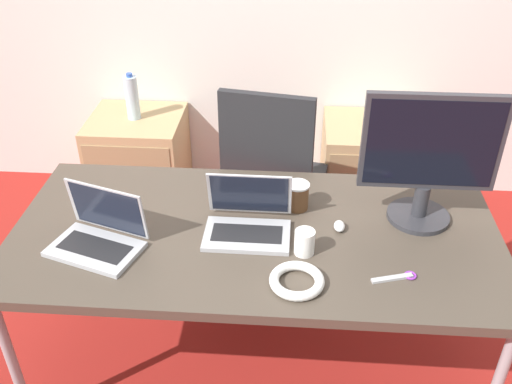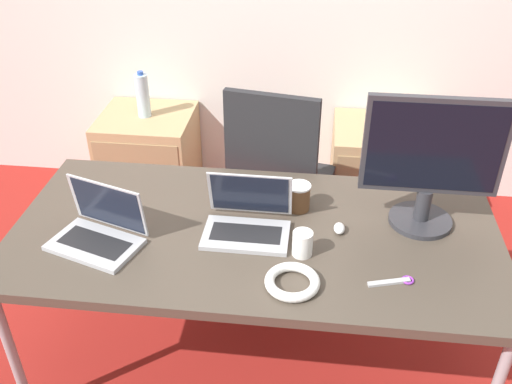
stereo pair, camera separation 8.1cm
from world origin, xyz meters
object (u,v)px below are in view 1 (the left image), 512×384
(water_bottle, at_px, (132,97))
(laptop_right, at_px, (248,221))
(monitor, at_px, (429,158))
(coffee_cup_white, at_px, (305,242))
(laptop_left, at_px, (99,235))
(mouse, at_px, (339,226))
(cable_coil, at_px, (297,281))
(office_chair, at_px, (274,197))
(coffee_cup_brown, at_px, (297,196))
(cabinet_left, at_px, (140,160))
(cabinet_right, at_px, (368,168))

(water_bottle, relative_size, laptop_right, 0.85)
(monitor, distance_m, coffee_cup_white, 0.57)
(laptop_left, distance_m, mouse, 0.91)
(cable_coil, bearing_deg, office_chair, 96.74)
(laptop_left, xyz_separation_m, coffee_cup_white, (0.76, 0.01, 0.00))
(water_bottle, distance_m, coffee_cup_brown, 1.45)
(laptop_left, height_order, monitor, monitor)
(water_bottle, relative_size, mouse, 4.24)
(cabinet_left, xyz_separation_m, coffee_cup_brown, (0.97, -1.07, 0.49))
(monitor, bearing_deg, coffee_cup_white, -151.02)
(coffee_cup_white, bearing_deg, mouse, 48.13)
(monitor, height_order, coffee_cup_white, monitor)
(monitor, xyz_separation_m, mouse, (-0.32, -0.10, -0.26))
(office_chair, height_order, coffee_cup_brown, office_chair)
(mouse, bearing_deg, cabinet_right, 77.62)
(water_bottle, height_order, cable_coil, water_bottle)
(laptop_right, xyz_separation_m, mouse, (0.35, 0.03, -0.03))
(mouse, bearing_deg, laptop_left, -169.62)
(mouse, bearing_deg, office_chair, 111.83)
(laptop_right, distance_m, mouse, 0.36)
(water_bottle, xyz_separation_m, laptop_right, (0.78, -1.25, 0.06))
(cabinet_right, distance_m, water_bottle, 1.46)
(office_chair, distance_m, cabinet_left, 0.99)
(office_chair, relative_size, coffee_cup_brown, 9.20)
(laptop_left, bearing_deg, mouse, 10.38)
(cable_coil, bearing_deg, laptop_right, 123.41)
(monitor, bearing_deg, cable_coil, -138.34)
(laptop_right, xyz_separation_m, monitor, (0.67, 0.13, 0.23))
(office_chair, relative_size, water_bottle, 3.78)
(laptop_left, height_order, coffee_cup_brown, laptop_left)
(water_bottle, bearing_deg, cabinet_left, -90.00)
(water_bottle, relative_size, laptop_left, 0.74)
(laptop_left, xyz_separation_m, coffee_cup_brown, (0.73, 0.30, 0.01))
(cabinet_left, bearing_deg, cable_coil, -57.64)
(coffee_cup_brown, bearing_deg, coffee_cup_white, -84.17)
(monitor, height_order, coffee_cup_brown, monitor)
(cabinet_left, bearing_deg, mouse, -46.88)
(cabinet_left, xyz_separation_m, mouse, (1.13, -1.21, 0.45))
(water_bottle, bearing_deg, laptop_left, -80.14)
(cable_coil, bearing_deg, coffee_cup_brown, 90.60)
(laptop_left, relative_size, coffee_cup_brown, 3.30)
(cabinet_left, bearing_deg, coffee_cup_white, -53.77)
(laptop_right, distance_m, coffee_cup_brown, 0.25)
(cable_coil, bearing_deg, cabinet_right, 74.49)
(monitor, bearing_deg, laptop_left, -167.74)
(office_chair, distance_m, mouse, 0.83)
(office_chair, xyz_separation_m, monitor, (0.60, -0.60, 0.61))
(cabinet_right, distance_m, laptop_left, 1.86)
(cabinet_right, relative_size, water_bottle, 2.07)
(water_bottle, distance_m, mouse, 1.66)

